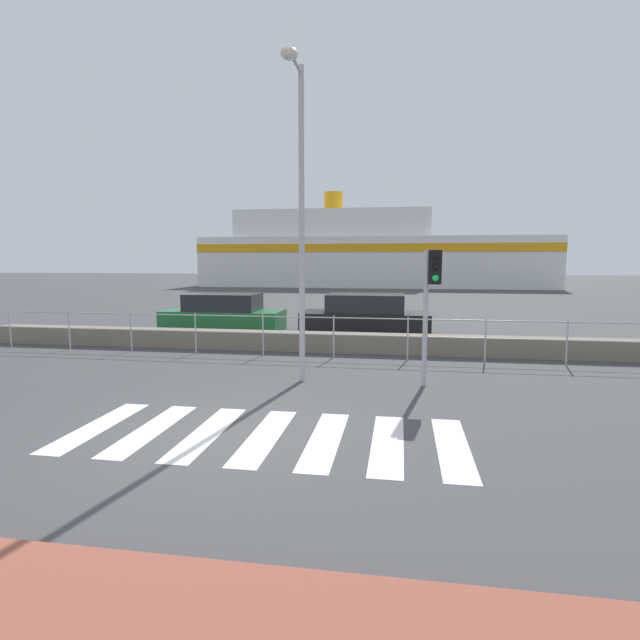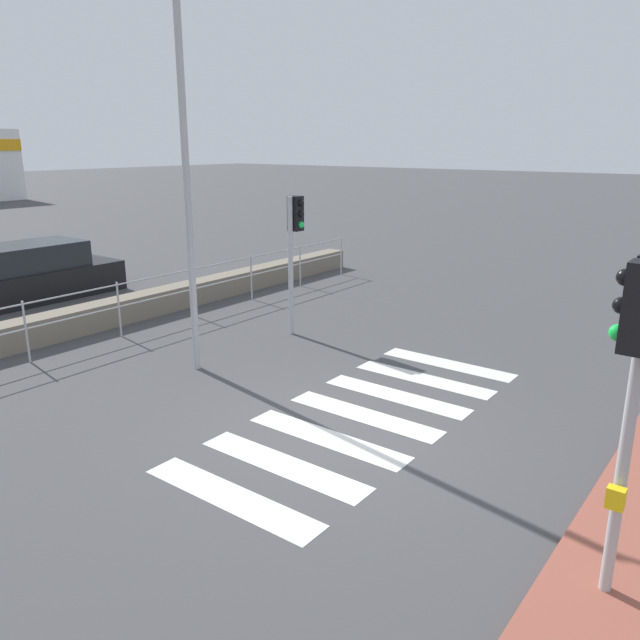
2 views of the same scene
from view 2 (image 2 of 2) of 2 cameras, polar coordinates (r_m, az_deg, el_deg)
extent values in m
plane|color=#424244|center=(8.55, 1.26, -10.39)|extent=(160.00, 160.00, 0.00)
cube|color=silver|center=(7.25, -8.16, -15.71)|extent=(0.45, 2.40, 0.01)
cube|color=silver|center=(7.82, -3.37, -13.07)|extent=(0.45, 2.40, 0.01)
cube|color=silver|center=(8.44, 0.66, -10.72)|extent=(0.45, 2.40, 0.01)
cube|color=silver|center=(9.11, 4.07, -8.67)|extent=(0.45, 2.40, 0.01)
cube|color=silver|center=(9.81, 6.97, -6.88)|extent=(0.45, 2.40, 0.01)
cube|color=silver|center=(10.55, 9.46, -5.33)|extent=(0.45, 2.40, 0.01)
cube|color=silver|center=(11.31, 11.60, -3.96)|extent=(0.45, 2.40, 0.01)
cube|color=slate|center=(13.43, -23.30, -0.60)|extent=(19.29, 0.55, 0.53)
cylinder|color=#B2B2B5|center=(12.50, -21.68, 2.23)|extent=(17.36, 0.03, 0.03)
cylinder|color=#B2B2B5|center=(12.61, -21.48, 0.24)|extent=(17.36, 0.03, 0.03)
cylinder|color=#B2B2B5|center=(12.17, -25.28, -1.00)|extent=(0.04, 0.04, 1.13)
cylinder|color=#B2B2B5|center=(13.12, -17.90, 0.92)|extent=(0.04, 0.04, 1.13)
cylinder|color=#B2B2B5|center=(14.27, -11.61, 2.54)|extent=(0.04, 0.04, 1.13)
cylinder|color=#B2B2B5|center=(15.57, -6.30, 3.88)|extent=(0.04, 0.04, 1.13)
cylinder|color=#B2B2B5|center=(16.99, -1.83, 4.99)|extent=(0.04, 0.04, 1.13)
cylinder|color=#B2B2B5|center=(18.51, 1.94, 5.89)|extent=(0.04, 0.04, 1.13)
cylinder|color=#B2B2B5|center=(5.60, 26.20, -10.09)|extent=(0.10, 0.10, 2.98)
sphere|color=black|center=(5.05, 26.14, 3.52)|extent=(0.13, 0.13, 0.13)
sphere|color=black|center=(5.10, 25.85, 1.21)|extent=(0.13, 0.13, 0.13)
sphere|color=#19D84C|center=(5.15, 25.57, -1.06)|extent=(0.13, 0.13, 0.13)
cube|color=yellow|center=(5.70, 25.41, -14.49)|extent=(0.10, 0.14, 0.18)
cylinder|color=#B2B2B5|center=(12.50, -2.69, 4.85)|extent=(0.10, 0.10, 2.78)
cube|color=black|center=(12.47, -2.25, 9.71)|extent=(0.24, 0.24, 0.68)
sphere|color=black|center=(12.36, -1.75, 10.64)|extent=(0.13, 0.13, 0.13)
sphere|color=black|center=(12.38, -1.74, 9.67)|extent=(0.13, 0.13, 0.13)
sphere|color=#19D84C|center=(12.41, -1.74, 8.70)|extent=(0.13, 0.13, 0.13)
cylinder|color=#B2B2B5|center=(10.46, -12.11, 12.50)|extent=(0.12, 0.12, 6.45)
cube|color=black|center=(17.16, -25.09, 2.97)|extent=(4.44, 1.79, 0.77)
cube|color=#1E2328|center=(17.03, -25.36, 5.25)|extent=(2.67, 1.58, 0.63)
camera|label=1|loc=(9.31, 51.69, 2.50)|focal=28.00mm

